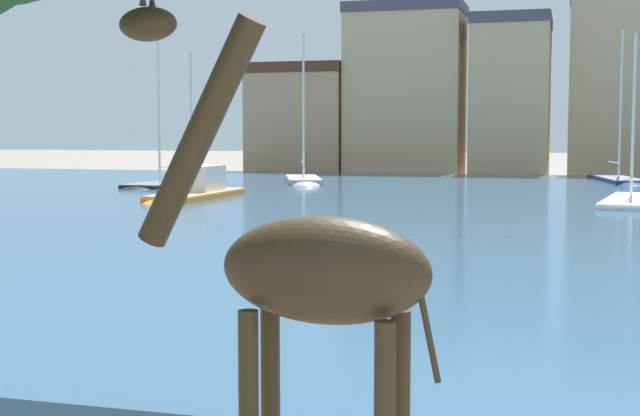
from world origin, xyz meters
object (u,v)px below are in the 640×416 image
Objects in this scene: sailboat_navy at (619,182)px; sailboat_grey at (304,183)px; sailboat_white at (631,204)px; sailboat_orange at (193,195)px; sailboat_black at (159,188)px; giraffe_statue at (307,281)px.

sailboat_navy is 1.07× the size of sailboat_grey.
sailboat_orange is (-18.33, -3.00, 0.23)m from sailboat_white.
sailboat_navy is at bearing 21.29° from sailboat_grey.
sailboat_black is (-24.00, -11.80, -0.02)m from sailboat_navy.
sailboat_grey is 1.18× the size of sailboat_orange.
sailboat_white is 18.57m from sailboat_orange.
sailboat_navy reaches higher than sailboat_grey.
giraffe_statue is 33.07m from sailboat_white.
sailboat_white is at bearing -91.12° from sailboat_navy.
sailboat_white is at bearing 82.67° from giraffe_statue.
giraffe_statue is 0.49× the size of sailboat_white.
sailboat_orange is at bearing -54.59° from sailboat_black.
sailboat_navy is (4.53, 49.07, -1.86)m from giraffe_statue.
sailboat_orange is at bearing -133.96° from sailboat_navy.
sailboat_black is 8.30m from sailboat_grey.
sailboat_black is 1.08× the size of sailboat_orange.
sailboat_navy is at bearing 26.18° from sailboat_black.
giraffe_statue is at bearing -64.61° from sailboat_orange.
sailboat_black is at bearing 117.58° from giraffe_statue.
sailboat_black is at bearing 125.41° from sailboat_orange.
sailboat_orange is at bearing -170.69° from sailboat_white.
giraffe_statue is at bearing -62.42° from sailboat_black.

